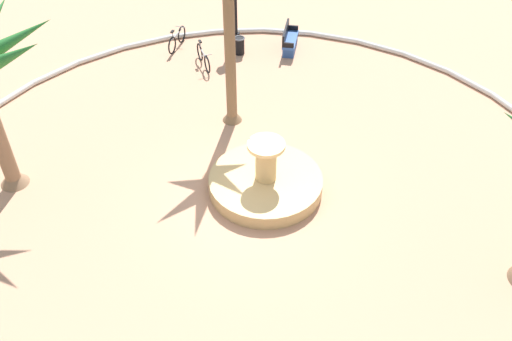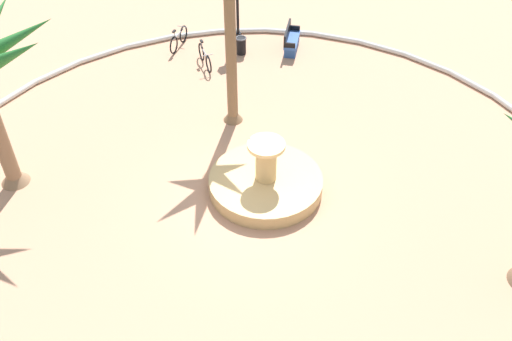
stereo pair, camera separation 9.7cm
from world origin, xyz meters
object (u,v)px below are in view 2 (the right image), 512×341
fountain (266,182)px  bicycle_red_frame (179,39)px  bicycle_by_lamppost (205,57)px  trash_bin (241,45)px  bench_west (291,42)px

fountain → bicycle_red_frame: 9.40m
fountain → bicycle_red_frame: size_ratio=2.62×
bicycle_red_frame → bicycle_by_lamppost: size_ratio=0.78×
trash_bin → fountain: bearing=65.6°
bicycle_by_lamppost → fountain: bearing=77.1°
trash_bin → bicycle_by_lamppost: bicycle_by_lamppost is taller
fountain → bench_west: fountain is taller
bench_west → bicycle_red_frame: size_ratio=1.15×
bench_west → bicycle_red_frame: (3.94, -2.56, 0.04)m
fountain → bicycle_by_lamppost: (-1.69, -7.41, 0.10)m
fountain → trash_bin: bearing=-114.4°
bench_west → bicycle_red_frame: bench_west is taller
fountain → trash_bin: (-3.41, -7.51, 0.11)m
bench_west → fountain: bearing=51.5°
fountain → bench_west: (-5.36, -6.73, 0.07)m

